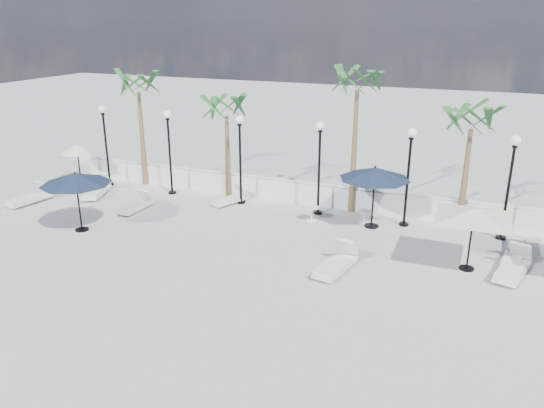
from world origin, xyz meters
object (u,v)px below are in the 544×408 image
at_px(lounger_2, 136,205).
at_px(lounger_4, 336,264).
at_px(lounger_1, 97,190).
at_px(lounger_0, 29,198).
at_px(lounger_5, 513,268).
at_px(parasol_cream_sq_b, 475,209).
at_px(parasol_navy_mid, 375,174).
at_px(lounger_6, 512,259).
at_px(parasol_navy_left, 76,179).
at_px(lounger_3, 230,199).
at_px(parasol_cream_small, 77,149).

relative_size(lounger_2, lounger_4, 0.83).
bearing_deg(lounger_1, lounger_0, -155.34).
distance_m(lounger_1, lounger_2, 2.99).
bearing_deg(lounger_5, parasol_cream_sq_b, -163.33).
bearing_deg(parasol_cream_sq_b, parasol_navy_mid, 145.45).
distance_m(lounger_6, parasol_navy_left, 15.47).
distance_m(lounger_0, parasol_navy_mid, 14.77).
distance_m(parasol_navy_mid, parasol_cream_sq_b, 4.40).
xyz_separation_m(lounger_6, parasol_navy_left, (-15.09, -2.87, 1.80)).
relative_size(lounger_1, parasol_navy_left, 0.85).
height_order(lounger_1, lounger_2, lounger_1).
height_order(lounger_5, lounger_6, lounger_5).
xyz_separation_m(lounger_2, parasol_navy_left, (-0.60, -2.60, 1.81)).
bearing_deg(lounger_5, parasol_navy_left, -157.43).
bearing_deg(lounger_0, parasol_cream_sq_b, 10.38).
bearing_deg(lounger_3, parasol_navy_mid, 21.45).
bearing_deg(lounger_5, lounger_4, -146.43).
bearing_deg(parasol_navy_mid, parasol_cream_sq_b, -34.55).
bearing_deg(lounger_4, lounger_2, 176.50).
bearing_deg(lounger_5, lounger_6, 104.25).
xyz_separation_m(lounger_2, lounger_3, (3.26, 2.25, -0.01)).
bearing_deg(lounger_5, parasol_navy_mid, 168.45).
relative_size(lounger_1, parasol_navy_mid, 0.81).
distance_m(lounger_4, lounger_6, 5.80).
distance_m(lounger_3, lounger_5, 11.56).
bearing_deg(parasol_cream_small, parasol_navy_left, -48.76).
distance_m(lounger_0, lounger_1, 2.81).
distance_m(lounger_2, parasol_navy_mid, 9.90).
relative_size(lounger_2, lounger_6, 0.95).
bearing_deg(parasol_navy_mid, lounger_5, -26.28).
distance_m(lounger_4, parasol_navy_left, 10.05).
bearing_deg(lounger_5, lounger_3, -179.14).
height_order(lounger_3, parasol_navy_mid, parasol_navy_mid).
height_order(parasol_navy_left, parasol_navy_mid, parasol_navy_mid).
bearing_deg(parasol_cream_small, lounger_5, -8.12).
relative_size(lounger_0, parasol_navy_mid, 0.76).
height_order(lounger_6, parasol_cream_small, parasol_cream_small).
xyz_separation_m(lounger_6, parasol_cream_small, (-19.33, 1.96, 1.47)).
height_order(lounger_3, lounger_6, lounger_6).
bearing_deg(lounger_0, lounger_2, 20.66).
relative_size(lounger_3, parasol_cream_sq_b, 0.39).
distance_m(lounger_4, lounger_5, 5.49).
height_order(parasol_cream_sq_b, parasol_cream_small, parasol_cream_sq_b).
bearing_deg(lounger_3, parasol_cream_sq_b, 8.50).
distance_m(lounger_0, parasol_cream_small, 3.54).
height_order(lounger_2, parasol_cream_small, parasol_cream_small).
bearing_deg(lounger_4, lounger_6, 36.66).
relative_size(lounger_4, parasol_navy_mid, 0.79).
bearing_deg(parasol_cream_sq_b, parasol_navy_left, -171.59).
bearing_deg(lounger_1, parasol_cream_sq_b, -25.27).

